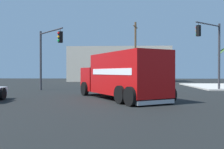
{
  "coord_description": "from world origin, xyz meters",
  "views": [
    {
      "loc": [
        -0.46,
        -15.52,
        1.73
      ],
      "look_at": [
        -1.22,
        0.47,
        1.57
      ],
      "focal_mm": 39.41,
      "sensor_mm": 36.0,
      "label": 1
    }
  ],
  "objects_px": {
    "traffic_light_primary": "(212,46)",
    "traffic_light_secondary": "(47,50)",
    "delivery_truck": "(122,75)",
    "utility_pole": "(135,52)"
  },
  "relations": [
    {
      "from": "traffic_light_secondary",
      "to": "traffic_light_primary",
      "type": "bearing_deg",
      "value": 2.29
    },
    {
      "from": "traffic_light_primary",
      "to": "utility_pole",
      "type": "xyz_separation_m",
      "value": [
        -6.36,
        14.08,
        0.62
      ]
    },
    {
      "from": "delivery_truck",
      "to": "traffic_light_secondary",
      "type": "relative_size",
      "value": 1.44
    },
    {
      "from": "delivery_truck",
      "to": "traffic_light_secondary",
      "type": "bearing_deg",
      "value": 136.26
    },
    {
      "from": "utility_pole",
      "to": "traffic_light_primary",
      "type": "bearing_deg",
      "value": -65.7
    },
    {
      "from": "traffic_light_primary",
      "to": "traffic_light_secondary",
      "type": "xyz_separation_m",
      "value": [
        -15.16,
        -0.61,
        -0.39
      ]
    },
    {
      "from": "traffic_light_primary",
      "to": "traffic_light_secondary",
      "type": "height_order",
      "value": "traffic_light_primary"
    },
    {
      "from": "utility_pole",
      "to": "delivery_truck",
      "type": "bearing_deg",
      "value": -95.09
    },
    {
      "from": "delivery_truck",
      "to": "traffic_light_primary",
      "type": "xyz_separation_m",
      "value": [
        8.25,
        7.21,
        2.62
      ]
    },
    {
      "from": "delivery_truck",
      "to": "traffic_light_secondary",
      "type": "distance_m",
      "value": 9.81
    }
  ]
}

